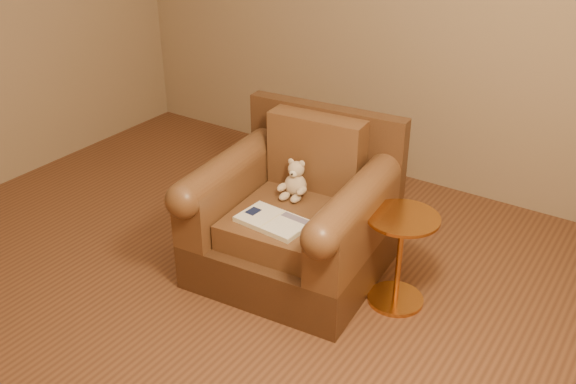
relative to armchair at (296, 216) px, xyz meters
The scene contains 5 objects.
floor 0.75m from the armchair, 112.25° to the right, with size 4.00×4.00×0.00m, color brown.
armchair is the anchor object (origin of this frame).
teddy_bear 0.18m from the armchair, 128.83° to the left, with size 0.15×0.18×0.21m.
guidebook 0.25m from the armchair, 87.09° to the right, with size 0.37×0.23×0.03m.
side_table 0.60m from the armchair, ahead, with size 0.36×0.36×0.50m.
Camera 1 is at (1.87, -1.87, 2.06)m, focal length 40.00 mm.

